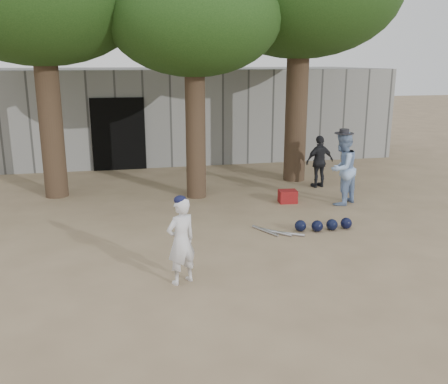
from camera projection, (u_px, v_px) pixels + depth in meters
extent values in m
plane|color=#937C5E|center=(202.00, 264.00, 8.35)|extent=(70.00, 70.00, 0.00)
imported|color=silver|center=(181.00, 241.00, 7.48)|extent=(0.58, 0.51, 1.35)
imported|color=#89A8D5|center=(342.00, 169.00, 11.59)|extent=(1.05, 1.01, 1.71)
imported|color=black|center=(320.00, 162.00, 13.19)|extent=(0.86, 0.48, 1.38)
cube|color=maroon|center=(288.00, 196.00, 11.88)|extent=(0.45, 0.36, 0.30)
cube|color=gray|center=(157.00, 119.00, 15.51)|extent=(16.00, 0.35, 3.00)
cube|color=black|center=(119.00, 134.00, 15.18)|extent=(1.60, 0.08, 2.20)
cube|color=slate|center=(151.00, 111.00, 17.87)|extent=(16.00, 5.00, 3.00)
sphere|color=black|center=(300.00, 226.00, 9.90)|extent=(0.23, 0.23, 0.23)
sphere|color=black|center=(317.00, 226.00, 9.88)|extent=(0.23, 0.23, 0.23)
sphere|color=black|center=(332.00, 225.00, 9.96)|extent=(0.23, 0.23, 0.23)
sphere|color=black|center=(346.00, 223.00, 10.05)|extent=(0.23, 0.23, 0.23)
cylinder|color=#B0AEB5|center=(265.00, 231.00, 9.87)|extent=(0.37, 0.67, 0.06)
cylinder|color=#B0AEB5|center=(276.00, 232.00, 9.80)|extent=(0.53, 0.57, 0.06)
cylinder|color=#B0AEB5|center=(286.00, 233.00, 9.72)|extent=(0.64, 0.43, 0.06)
cylinder|color=brown|center=(47.00, 84.00, 11.78)|extent=(0.56, 0.56, 5.50)
cylinder|color=brown|center=(195.00, 95.00, 11.79)|extent=(0.48, 0.48, 5.00)
ellipsoid|color=#284C19|center=(194.00, 19.00, 11.35)|extent=(4.00, 4.00, 2.60)
cylinder|color=brown|center=(298.00, 75.00, 13.44)|extent=(0.60, 0.60, 5.80)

